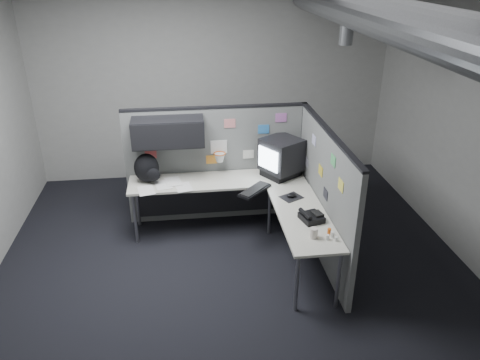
{
  "coord_description": "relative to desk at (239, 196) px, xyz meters",
  "views": [
    {
      "loc": [
        -0.5,
        -4.53,
        3.37
      ],
      "look_at": [
        0.12,
        0.35,
        1.01
      ],
      "focal_mm": 35.0,
      "sensor_mm": 36.0,
      "label": 1
    }
  ],
  "objects": [
    {
      "name": "backpack",
      "position": [
        -1.14,
        0.32,
        0.31
      ],
      "size": [
        0.38,
        0.34,
        0.39
      ],
      "rotation": [
        0.0,
        0.0,
        0.36
      ],
      "color": "black",
      "rests_on": "desk"
    },
    {
      "name": "partition_right",
      "position": [
        0.95,
        -0.49,
        0.21
      ],
      "size": [
        0.07,
        2.23,
        1.63
      ],
      "color": "slate",
      "rests_on": "ground"
    },
    {
      "name": "phone",
      "position": [
        0.69,
        -0.89,
        0.16
      ],
      "size": [
        0.28,
        0.29,
        0.11
      ],
      "rotation": [
        0.0,
        0.0,
        0.09
      ],
      "color": "black",
      "rests_on": "desk"
    },
    {
      "name": "papers",
      "position": [
        -0.9,
        0.17,
        0.12
      ],
      "size": [
        0.71,
        0.52,
        0.01
      ],
      "rotation": [
        0.0,
        0.0,
        0.2
      ],
      "color": "white",
      "rests_on": "desk"
    },
    {
      "name": "bottles",
      "position": [
        0.81,
        -1.26,
        0.15
      ],
      "size": [
        0.12,
        0.16,
        0.08
      ],
      "rotation": [
        0.0,
        0.0,
        -0.17
      ],
      "color": "silver",
      "rests_on": "desk"
    },
    {
      "name": "monitor",
      "position": [
        0.6,
        0.31,
        0.38
      ],
      "size": [
        0.62,
        0.62,
        0.51
      ],
      "rotation": [
        0.0,
        0.0,
        -0.22
      ],
      "color": "black",
      "rests_on": "desk"
    },
    {
      "name": "room",
      "position": [
        0.41,
        -0.7,
        1.48
      ],
      "size": [
        5.62,
        5.62,
        3.22
      ],
      "color": "black",
      "rests_on": "ground"
    },
    {
      "name": "keyboard",
      "position": [
        0.19,
        -0.12,
        0.14
      ],
      "size": [
        0.46,
        0.48,
        0.04
      ],
      "rotation": [
        0.0,
        0.0,
        0.03
      ],
      "color": "black",
      "rests_on": "desk"
    },
    {
      "name": "mouse",
      "position": [
        0.6,
        -0.33,
        0.14
      ],
      "size": [
        0.31,
        0.29,
        0.05
      ],
      "rotation": [
        0.0,
        0.0,
        -0.32
      ],
      "color": "black",
      "rests_on": "desk"
    },
    {
      "name": "desk",
      "position": [
        0.0,
        0.0,
        0.0
      ],
      "size": [
        2.31,
        2.11,
        0.73
      ],
      "color": "beige",
      "rests_on": "ground"
    },
    {
      "name": "partition_back",
      "position": [
        -0.4,
        0.53,
        0.38
      ],
      "size": [
        2.44,
        0.42,
        1.63
      ],
      "color": "slate",
      "rests_on": "ground"
    },
    {
      "name": "cup",
      "position": [
        0.63,
        -1.24,
        0.17
      ],
      "size": [
        0.11,
        0.11,
        0.11
      ],
      "primitive_type": "cylinder",
      "rotation": [
        0.0,
        0.0,
        0.36
      ],
      "color": "beige",
      "rests_on": "desk"
    }
  ]
}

